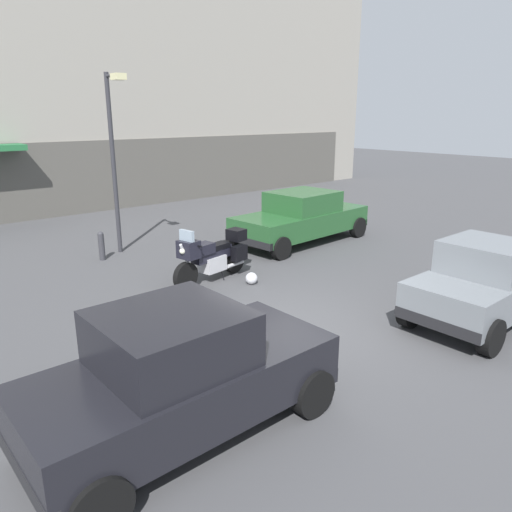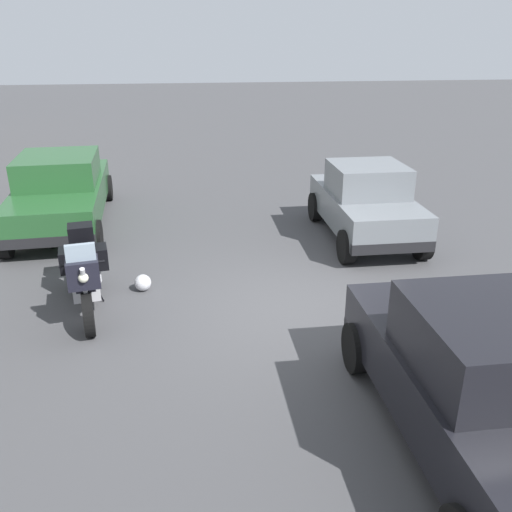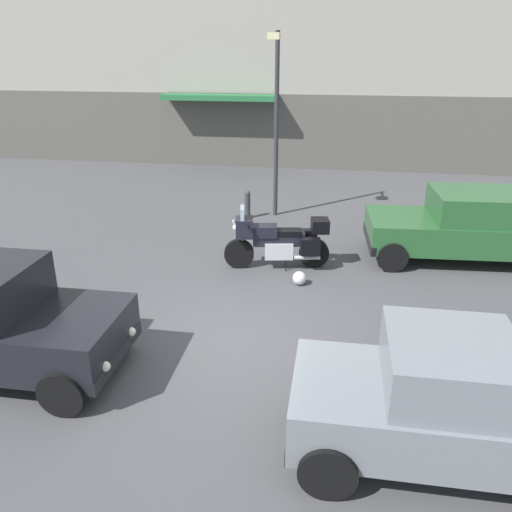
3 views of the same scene
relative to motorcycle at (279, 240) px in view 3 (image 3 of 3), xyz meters
The scene contains 8 objects.
ground_plane 3.25m from the motorcycle, 99.02° to the right, with size 80.00×80.00×0.00m, color #424244.
building_facade_rear 12.21m from the motorcycle, 92.59° to the left, with size 36.30×3.40×11.37m.
motorcycle is the anchor object (origin of this frame).
helmet 1.08m from the motorcycle, 57.12° to the right, with size 0.28×0.28×0.28m, color silver.
car_sedan_far 4.32m from the motorcycle, 15.45° to the left, with size 4.66×2.16×1.56m.
car_compact_side 5.81m from the motorcycle, 64.44° to the right, with size 3.49×1.72×1.56m.
streetlamp_curbside 4.32m from the motorcycle, 98.84° to the left, with size 0.28×0.94×4.84m.
bollard_curbside 3.56m from the motorcycle, 111.21° to the left, with size 0.16×0.16×0.79m.
Camera 3 is at (1.69, -7.04, 4.44)m, focal length 35.98 mm.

